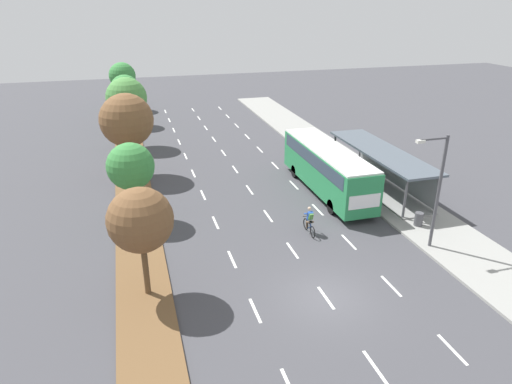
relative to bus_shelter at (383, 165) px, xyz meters
name	(u,v)px	position (x,y,z in m)	size (l,w,h in m)	color
ground_plane	(326,298)	(-9.53, -11.42, -1.87)	(140.00, 140.00, 0.00)	#424247
median_strip	(132,172)	(-17.83, 8.58, -1.81)	(2.60, 52.00, 0.12)	brown
sidewalk_right	(329,153)	(-0.28, 8.58, -1.79)	(4.50, 52.00, 0.15)	gray
lane_divider_left	(193,173)	(-13.03, 7.01, -1.86)	(0.14, 47.86, 0.01)	white
lane_divider_center	(235,169)	(-9.53, 7.01, -1.86)	(0.14, 47.86, 0.01)	white
lane_divider_right	(275,165)	(-6.03, 7.01, -1.86)	(0.14, 47.86, 0.01)	white
bus_shelter	(383,165)	(0.00, 0.00, 0.00)	(2.90, 11.28, 2.86)	gray
bus	(327,165)	(-4.28, 0.49, 0.20)	(2.54, 11.29, 3.37)	#28844C
cyclist	(309,222)	(-7.86, -5.15, -1.08)	(0.46, 1.82, 1.71)	black
median_tree_nearest	(140,220)	(-17.62, -8.81, 2.11)	(3.00, 3.00, 5.38)	brown
median_tree_second	(131,167)	(-17.83, -0.56, 1.82)	(2.91, 2.91, 5.04)	brown
median_tree_third	(127,120)	(-17.78, 7.69, 2.70)	(4.09, 4.09, 6.50)	brown
median_tree_fourth	(126,98)	(-17.59, 15.94, 2.81)	(3.73, 3.73, 6.44)	brown
median_tree_fifth	(125,90)	(-17.63, 24.19, 2.07)	(3.27, 3.27, 5.47)	brown
median_tree_farthest	(122,76)	(-17.78, 32.44, 2.40)	(3.26, 3.26, 5.79)	brown
streetlight	(437,185)	(-2.11, -8.67, 2.02)	(1.91, 0.24, 6.50)	#4C4C51
trash_bin	(419,219)	(-1.08, -6.29, -1.29)	(0.52, 0.52, 0.85)	#4C4C51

